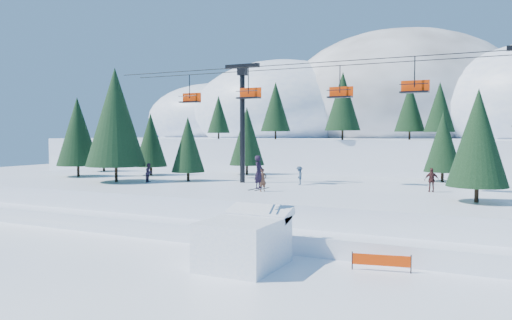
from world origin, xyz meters
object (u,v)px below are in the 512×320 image
at_px(chairlift, 371,100).
at_px(banner_far, 453,262).
at_px(banner_near, 381,260).
at_px(jump_kicker, 245,240).

relative_size(chairlift, banner_far, 16.08).
height_order(banner_near, banner_far, same).
xyz_separation_m(jump_kicker, banner_near, (6.49, 2.04, -0.79)).
relative_size(jump_kicker, banner_near, 2.00).
bearing_deg(jump_kicker, chairlift, 80.73).
xyz_separation_m(chairlift, banner_near, (3.84, -14.18, -8.78)).
bearing_deg(chairlift, jump_kicker, -99.27).
distance_m(jump_kicker, banner_near, 6.85).
distance_m(chairlift, banner_near, 17.11).
height_order(chairlift, banner_far, chairlift).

